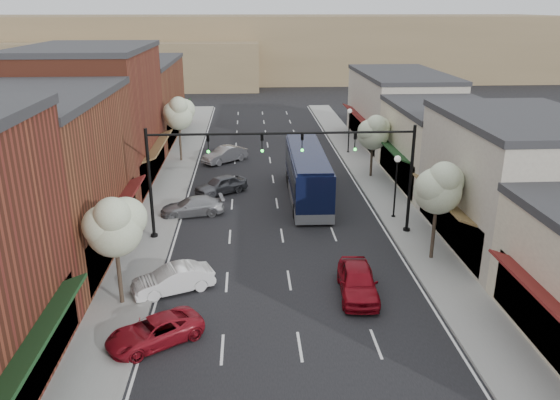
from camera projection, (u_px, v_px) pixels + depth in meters
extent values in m
plane|color=black|center=(292.00, 299.00, 27.04)|extent=(160.00, 160.00, 0.00)
cube|color=gray|center=(170.00, 186.00, 43.94)|extent=(2.80, 73.00, 0.15)
cube|color=gray|center=(376.00, 182.00, 44.88)|extent=(2.80, 73.00, 0.15)
cube|color=gray|center=(187.00, 185.00, 44.01)|extent=(0.25, 73.00, 0.17)
cube|color=gray|center=(359.00, 182.00, 44.80)|extent=(0.25, 73.00, 0.17)
cube|color=black|center=(14.00, 387.00, 18.41)|extent=(0.60, 11.90, 2.60)
cube|color=#163819|center=(31.00, 348.00, 17.95)|extent=(1.07, 9.80, 0.49)
cube|color=brown|center=(28.00, 182.00, 30.36)|extent=(9.00, 14.00, 9.00)
cube|color=#2D2D30|center=(15.00, 97.00, 28.79)|extent=(9.20, 14.10, 0.40)
cube|color=black|center=(110.00, 228.00, 31.57)|extent=(0.60, 11.90, 2.60)
cube|color=#5E1715|center=(122.00, 203.00, 31.12)|extent=(1.07, 9.80, 0.49)
cube|color=brown|center=(93.00, 119.00, 43.28)|extent=(9.00, 14.00, 10.50)
cube|color=#2D2D30|center=(85.00, 48.00, 41.45)|extent=(9.20, 14.10, 0.40)
cube|color=black|center=(150.00, 163.00, 44.74)|extent=(0.60, 11.90, 2.60)
cube|color=brown|center=(159.00, 145.00, 44.28)|extent=(1.07, 9.80, 0.49)
cube|color=brown|center=(133.00, 102.00, 58.74)|extent=(9.00, 18.00, 8.00)
cube|color=#2D2D30|center=(130.00, 62.00, 57.34)|extent=(9.20, 18.10, 0.40)
cube|color=black|center=(174.00, 123.00, 59.79)|extent=(0.60, 15.30, 2.60)
cube|color=#163819|center=(181.00, 110.00, 59.33)|extent=(1.07, 12.60, 0.49)
cube|color=#5E1715|center=(547.00, 300.00, 20.88)|extent=(1.07, 8.40, 0.49)
cube|color=#BBB3A0|center=(517.00, 185.00, 32.20)|extent=(8.00, 12.00, 7.50)
cube|color=#2D2D30|center=(527.00, 119.00, 30.88)|extent=(8.20, 12.10, 0.40)
cube|color=black|center=(452.00, 220.00, 32.71)|extent=(0.60, 10.20, 2.60)
cube|color=brown|center=(441.00, 197.00, 32.16)|extent=(1.07, 8.40, 0.49)
cube|color=beige|center=(446.00, 148.00, 43.74)|extent=(8.00, 12.00, 6.00)
cube|color=#2D2D30|center=(450.00, 108.00, 42.66)|extent=(8.20, 12.10, 0.40)
cube|color=black|center=(399.00, 165.00, 44.00)|extent=(0.60, 10.20, 2.60)
cube|color=#163819|center=(390.00, 147.00, 43.45)|extent=(1.07, 8.40, 0.49)
cube|color=#BBB3A0|center=(400.00, 110.00, 56.73)|extent=(8.00, 16.00, 7.00)
cube|color=#2D2D30|center=(402.00, 74.00, 55.49)|extent=(8.20, 16.10, 0.40)
cube|color=black|center=(364.00, 129.00, 57.16)|extent=(0.60, 13.60, 2.60)
cube|color=#5E1715|center=(357.00, 115.00, 56.61)|extent=(1.07, 11.20, 0.49)
cube|color=#7A6647|center=(256.00, 47.00, 109.66)|extent=(120.00, 30.00, 12.00)
cube|color=#7A6647|center=(118.00, 64.00, 97.64)|extent=(50.00, 20.00, 8.00)
cylinder|color=black|center=(406.00, 230.00, 34.96)|extent=(0.44, 0.44, 0.30)
cylinder|color=black|center=(411.00, 181.00, 33.84)|extent=(0.20, 0.20, 7.00)
cylinder|color=black|center=(349.00, 132.00, 32.57)|extent=(8.00, 0.14, 0.14)
imported|color=black|center=(355.00, 142.00, 32.80)|extent=(0.18, 0.46, 1.10)
sphere|color=#19E533|center=(355.00, 149.00, 32.82)|extent=(0.18, 0.18, 0.18)
imported|color=black|center=(302.00, 143.00, 32.62)|extent=(0.18, 0.46, 1.10)
sphere|color=#19E533|center=(302.00, 150.00, 32.64)|extent=(0.18, 0.18, 0.18)
cylinder|color=black|center=(154.00, 236.00, 34.06)|extent=(0.44, 0.44, 0.30)
cylinder|color=black|center=(150.00, 185.00, 32.94)|extent=(0.20, 0.20, 7.00)
cylinder|color=black|center=(214.00, 134.00, 32.12)|extent=(8.00, 0.14, 0.14)
imported|color=black|center=(208.00, 144.00, 32.30)|extent=(0.18, 0.46, 1.10)
sphere|color=#19E533|center=(208.00, 152.00, 32.33)|extent=(0.18, 0.18, 0.18)
imported|color=black|center=(262.00, 143.00, 32.48)|extent=(0.18, 0.46, 1.10)
sphere|color=#19E533|center=(262.00, 151.00, 32.51)|extent=(0.18, 0.18, 0.18)
cylinder|color=#47382B|center=(434.00, 230.00, 30.64)|extent=(0.20, 0.20, 3.71)
sphere|color=#AABD91|center=(438.00, 191.00, 29.87)|extent=(2.60, 2.60, 2.60)
sphere|color=#AABD91|center=(446.00, 181.00, 30.02)|extent=(2.00, 2.00, 2.00)
sphere|color=#AABD91|center=(433.00, 187.00, 29.45)|extent=(1.90, 1.90, 1.90)
sphere|color=#AABD91|center=(444.00, 177.00, 29.09)|extent=(1.70, 1.70, 1.70)
cylinder|color=#47382B|center=(372.00, 158.00, 45.76)|extent=(0.20, 0.20, 3.33)
sphere|color=#AABD91|center=(373.00, 134.00, 45.06)|extent=(2.60, 2.60, 2.60)
sphere|color=#AABD91|center=(378.00, 128.00, 45.23)|extent=(2.00, 2.00, 2.00)
sphere|color=#AABD91|center=(369.00, 131.00, 44.65)|extent=(1.90, 1.90, 1.90)
sphere|color=#AABD91|center=(376.00, 125.00, 44.31)|extent=(1.70, 1.70, 1.70)
cylinder|color=#47382B|center=(119.00, 272.00, 25.98)|extent=(0.20, 0.20, 3.52)
sphere|color=#AABD91|center=(114.00, 230.00, 25.24)|extent=(2.60, 2.60, 2.60)
sphere|color=#AABD91|center=(126.00, 218.00, 25.40)|extent=(2.00, 2.00, 2.00)
sphere|color=#AABD91|center=(103.00, 226.00, 24.83)|extent=(1.90, 1.90, 1.90)
sphere|color=#AABD91|center=(112.00, 216.00, 24.48)|extent=(1.70, 1.70, 1.70)
cylinder|color=#47382B|center=(180.00, 142.00, 50.38)|extent=(0.20, 0.20, 3.84)
sphere|color=#AABD91|center=(179.00, 116.00, 49.57)|extent=(2.60, 2.60, 2.60)
sphere|color=#AABD91|center=(184.00, 110.00, 49.72)|extent=(2.00, 2.00, 2.00)
sphere|color=#AABD91|center=(173.00, 112.00, 49.15)|extent=(1.90, 1.90, 1.90)
sphere|color=#AABD91|center=(178.00, 106.00, 48.78)|extent=(1.70, 1.70, 1.70)
cylinder|color=black|center=(393.00, 217.00, 37.32)|extent=(0.28, 0.28, 0.20)
cylinder|color=black|center=(395.00, 191.00, 36.68)|extent=(0.12, 0.12, 4.00)
sphere|color=white|center=(398.00, 159.00, 35.94)|extent=(0.44, 0.44, 0.44)
cylinder|color=black|center=(348.00, 153.00, 53.77)|extent=(0.28, 0.28, 0.20)
cylinder|color=black|center=(349.00, 134.00, 53.14)|extent=(0.12, 0.12, 4.00)
sphere|color=white|center=(350.00, 111.00, 52.39)|extent=(0.44, 0.44, 0.44)
cube|color=black|center=(307.00, 173.00, 40.73)|extent=(2.75, 11.91, 3.01)
cube|color=#595B60|center=(307.00, 191.00, 41.20)|extent=(2.77, 11.93, 0.69)
cube|color=black|center=(307.00, 168.00, 40.59)|extent=(2.79, 10.96, 1.09)
cube|color=black|center=(308.00, 153.00, 40.20)|extent=(2.54, 11.43, 0.25)
cube|color=black|center=(316.00, 190.00, 34.98)|extent=(2.06, 0.11, 1.19)
cylinder|color=black|center=(295.00, 211.00, 37.25)|extent=(0.33, 1.03, 1.03)
cylinder|color=black|center=(329.00, 210.00, 37.35)|extent=(0.33, 1.03, 1.03)
cylinder|color=black|center=(289.00, 177.00, 44.70)|extent=(0.33, 1.03, 1.03)
cylinder|color=black|center=(317.00, 176.00, 44.80)|extent=(0.33, 1.03, 1.03)
cylinder|color=black|center=(290.00, 182.00, 43.40)|extent=(0.33, 1.03, 1.03)
cylinder|color=black|center=(319.00, 182.00, 43.49)|extent=(0.33, 1.03, 1.03)
imported|color=maroon|center=(358.00, 281.00, 27.20)|extent=(2.17, 4.68, 1.55)
imported|color=maroon|center=(154.00, 331.00, 23.35)|extent=(4.54, 3.87, 1.16)
imported|color=white|center=(173.00, 279.00, 27.58)|extent=(4.33, 2.90, 1.35)
imported|color=gray|center=(192.00, 206.00, 37.76)|extent=(4.61, 2.50, 1.27)
imported|color=#4E5055|center=(221.00, 185.00, 42.07)|extent=(4.40, 3.72, 1.42)
imported|color=#A8A8AE|center=(225.00, 155.00, 50.59)|extent=(4.34, 4.04, 1.45)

